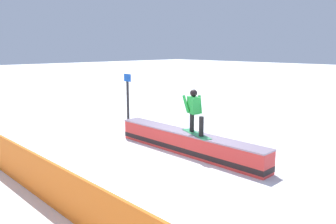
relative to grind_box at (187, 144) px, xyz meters
name	(u,v)px	position (x,y,z in m)	size (l,w,h in m)	color
ground_plane	(187,153)	(0.00, 0.00, -0.31)	(120.00, 120.00, 0.00)	white
grind_box	(187,144)	(0.00, 0.00, 0.00)	(5.58, 0.68, 0.68)	#D73A37
snowboarder	(194,110)	(-0.21, -0.06, 1.08)	(1.42, 0.76, 1.32)	#318D57
safety_fence	(40,177)	(0.00, 4.62, 0.18)	(13.13, 0.06, 0.98)	orange
trail_marker	(128,99)	(3.98, -0.74, 0.86)	(0.40, 0.10, 2.19)	#262628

